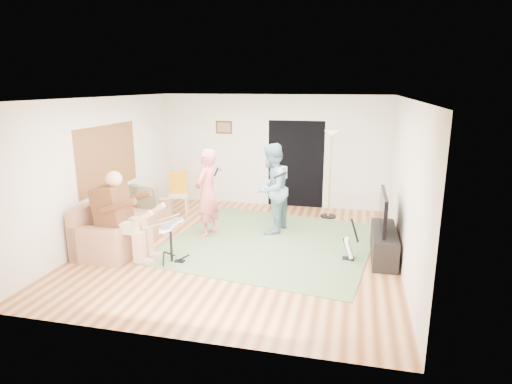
% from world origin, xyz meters
% --- Properties ---
extents(floor, '(6.00, 6.00, 0.00)m').
position_xyz_m(floor, '(0.00, 0.00, 0.00)').
color(floor, brown).
rests_on(floor, ground).
extents(walls, '(5.50, 6.00, 2.70)m').
position_xyz_m(walls, '(0.00, 0.00, 1.35)').
color(walls, beige).
rests_on(walls, floor).
extents(ceiling, '(6.00, 6.00, 0.00)m').
position_xyz_m(ceiling, '(0.00, 0.00, 2.70)').
color(ceiling, white).
rests_on(ceiling, walls).
extents(window_blinds, '(0.00, 2.05, 2.05)m').
position_xyz_m(window_blinds, '(-2.74, 0.20, 1.55)').
color(window_blinds, brown).
rests_on(window_blinds, walls).
extents(doorway, '(2.10, 0.00, 2.10)m').
position_xyz_m(doorway, '(0.55, 2.99, 1.05)').
color(doorway, black).
rests_on(doorway, walls).
extents(picture_frame, '(0.42, 0.03, 0.32)m').
position_xyz_m(picture_frame, '(-1.25, 2.99, 1.90)').
color(picture_frame, '#3F2314').
rests_on(picture_frame, walls).
extents(area_rug, '(4.15, 4.09, 0.02)m').
position_xyz_m(area_rug, '(0.45, 0.38, 0.01)').
color(area_rug, '#516940').
rests_on(area_rug, floor).
extents(sofa, '(0.90, 2.19, 0.89)m').
position_xyz_m(sofa, '(-2.30, -0.25, 0.30)').
color(sofa, '#A26D51').
rests_on(sofa, floor).
extents(drummer, '(0.99, 0.56, 1.53)m').
position_xyz_m(drummer, '(-1.85, -0.90, 0.60)').
color(drummer, '#583118').
rests_on(drummer, sofa).
extents(drum_kit, '(0.38, 0.68, 0.70)m').
position_xyz_m(drum_kit, '(-1.00, -0.90, 0.31)').
color(drum_kit, black).
rests_on(drum_kit, floor).
extents(singer, '(0.52, 0.70, 1.74)m').
position_xyz_m(singer, '(-0.85, 0.51, 0.87)').
color(singer, '#D55C5F').
rests_on(singer, floor).
extents(microphone, '(0.06, 0.06, 0.24)m').
position_xyz_m(microphone, '(-0.65, 0.51, 1.30)').
color(microphone, black).
rests_on(microphone, singer).
extents(guitarist, '(0.84, 0.99, 1.81)m').
position_xyz_m(guitarist, '(0.35, 0.97, 0.91)').
color(guitarist, '#698B9A').
rests_on(guitarist, floor).
extents(guitar_held, '(0.27, 0.61, 0.26)m').
position_xyz_m(guitar_held, '(0.55, 0.97, 1.23)').
color(guitar_held, white).
rests_on(guitar_held, guitarist).
extents(guitar_spare, '(0.27, 0.24, 0.74)m').
position_xyz_m(guitar_spare, '(1.92, -0.12, 0.21)').
color(guitar_spare, black).
rests_on(guitar_spare, floor).
extents(torchiere_lamp, '(0.35, 0.35, 1.95)m').
position_xyz_m(torchiere_lamp, '(1.42, 2.28, 1.34)').
color(torchiere_lamp, black).
rests_on(torchiere_lamp, floor).
extents(dining_chair, '(0.53, 0.55, 1.00)m').
position_xyz_m(dining_chair, '(-1.96, 1.72, 0.36)').
color(dining_chair, '#DCB88F').
rests_on(dining_chair, floor).
extents(tv_cabinet, '(0.40, 1.40, 0.50)m').
position_xyz_m(tv_cabinet, '(2.50, 0.11, 0.25)').
color(tv_cabinet, black).
rests_on(tv_cabinet, floor).
extents(television, '(0.06, 1.20, 0.62)m').
position_xyz_m(television, '(2.45, 0.11, 0.85)').
color(television, black).
rests_on(television, tv_cabinet).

